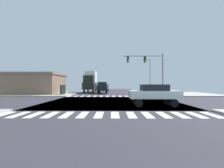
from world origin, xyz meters
TOP-DOWN VIEW (x-y plane):
  - ground at (0.00, 0.00)m, footprint 90.00×90.00m
  - sidewalk_corner_ne at (13.00, 12.00)m, footprint 12.00×12.00m
  - sidewalk_corner_nw at (-13.00, 12.00)m, footprint 12.00×12.00m
  - crosswalk_near at (-0.25, -7.30)m, footprint 13.50×2.00m
  - crosswalk_far at (-0.25, 7.30)m, footprint 13.50×2.00m
  - traffic_signal_mast at (5.74, 7.74)m, footprint 6.52×0.55m
  - street_lamp at (7.48, 14.31)m, footprint 1.78×0.32m
  - bank_building at (-16.91, 12.62)m, footprint 15.20×8.01m
  - sedan_nearside_1 at (-2.00, 26.38)m, footprint 1.80×4.30m
  - sedan_farside_2 at (3.71, -3.50)m, footprint 4.30×1.80m
  - box_truck_queued_2 at (-5.00, 17.65)m, footprint 2.40×7.20m
  - pickup_leading_1 at (-2.00, 14.33)m, footprint 2.00×5.10m

SIDE VIEW (x-z plane):
  - ground at x=0.00m, z-range -0.05..0.00m
  - crosswalk_near at x=-0.25m, z-range 0.00..0.01m
  - crosswalk_far at x=-0.25m, z-range 0.00..0.01m
  - sidewalk_corner_ne at x=13.00m, z-range 0.00..0.14m
  - sidewalk_corner_nw at x=-13.00m, z-range 0.00..0.14m
  - sedan_nearside_1 at x=-2.00m, z-range 0.18..2.06m
  - sedan_farside_2 at x=3.71m, z-range 0.18..2.06m
  - pickup_leading_1 at x=-2.00m, z-range 0.12..2.47m
  - bank_building at x=-16.91m, z-range 0.01..4.04m
  - box_truck_queued_2 at x=-5.00m, z-range 0.14..4.99m
  - street_lamp at x=7.48m, z-range 0.76..7.86m
  - traffic_signal_mast at x=5.74m, z-range 1.64..8.53m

